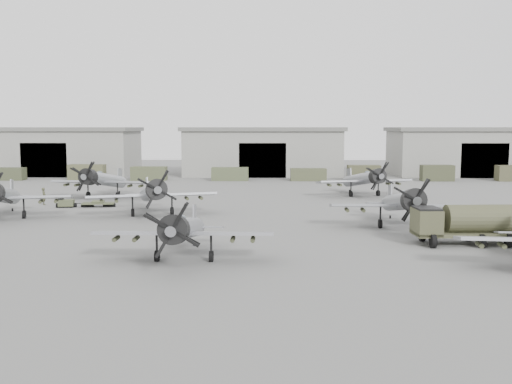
{
  "coord_description": "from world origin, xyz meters",
  "views": [
    {
      "loc": [
        0.83,
        -42.98,
        8.66
      ],
      "look_at": [
        -0.25,
        11.31,
        2.5
      ],
      "focal_mm": 40.0,
      "sensor_mm": 36.0,
      "label": 1
    }
  ],
  "objects_px": {
    "fuel_tanker": "(465,222)",
    "ground_crew": "(44,196)",
    "aircraft_far_0": "(102,180)",
    "aircraft_mid_1": "(152,192)",
    "aircraft_mid_0": "(1,195)",
    "aircraft_far_1": "(365,179)",
    "aircraft_mid_2": "(403,202)",
    "tug_trailer": "(78,203)",
    "aircraft_near_1": "(183,229)"
  },
  "relations": [
    {
      "from": "fuel_tanker",
      "to": "ground_crew",
      "type": "distance_m",
      "value": 44.97
    },
    {
      "from": "aircraft_far_0",
      "to": "fuel_tanker",
      "type": "height_order",
      "value": "aircraft_far_0"
    },
    {
      "from": "fuel_tanker",
      "to": "aircraft_mid_1",
      "type": "bearing_deg",
      "value": 150.42
    },
    {
      "from": "aircraft_mid_0",
      "to": "fuel_tanker",
      "type": "bearing_deg",
      "value": -30.13
    },
    {
      "from": "fuel_tanker",
      "to": "aircraft_far_1",
      "type": "bearing_deg",
      "value": 92.1
    },
    {
      "from": "aircraft_mid_2",
      "to": "tug_trailer",
      "type": "bearing_deg",
      "value": 159.85
    },
    {
      "from": "aircraft_mid_1",
      "to": "aircraft_mid_2",
      "type": "height_order",
      "value": "aircraft_mid_1"
    },
    {
      "from": "tug_trailer",
      "to": "ground_crew",
      "type": "xyz_separation_m",
      "value": [
        -4.49,
        1.83,
        0.53
      ]
    },
    {
      "from": "aircraft_near_1",
      "to": "aircraft_far_1",
      "type": "height_order",
      "value": "aircraft_far_1"
    },
    {
      "from": "aircraft_mid_0",
      "to": "aircraft_far_1",
      "type": "height_order",
      "value": "aircraft_mid_0"
    },
    {
      "from": "aircraft_mid_1",
      "to": "fuel_tanker",
      "type": "distance_m",
      "value": 29.21
    },
    {
      "from": "fuel_tanker",
      "to": "aircraft_mid_0",
      "type": "bearing_deg",
      "value": 162.35
    },
    {
      "from": "aircraft_mid_0",
      "to": "aircraft_far_0",
      "type": "distance_m",
      "value": 16.91
    },
    {
      "from": "aircraft_far_0",
      "to": "tug_trailer",
      "type": "xyz_separation_m",
      "value": [
        -0.34,
        -7.9,
        -1.86
      ]
    },
    {
      "from": "aircraft_mid_2",
      "to": "aircraft_far_1",
      "type": "height_order",
      "value": "aircraft_mid_2"
    },
    {
      "from": "aircraft_mid_0",
      "to": "tug_trailer",
      "type": "height_order",
      "value": "aircraft_mid_0"
    },
    {
      "from": "fuel_tanker",
      "to": "tug_trailer",
      "type": "bearing_deg",
      "value": 149.11
    },
    {
      "from": "aircraft_near_1",
      "to": "fuel_tanker",
      "type": "bearing_deg",
      "value": 17.09
    },
    {
      "from": "aircraft_mid_0",
      "to": "tug_trailer",
      "type": "bearing_deg",
      "value": 46.59
    },
    {
      "from": "aircraft_mid_0",
      "to": "aircraft_mid_2",
      "type": "distance_m",
      "value": 37.04
    },
    {
      "from": "aircraft_mid_1",
      "to": "ground_crew",
      "type": "distance_m",
      "value": 15.83
    },
    {
      "from": "aircraft_far_0",
      "to": "aircraft_far_1",
      "type": "bearing_deg",
      "value": 12.03
    },
    {
      "from": "aircraft_near_1",
      "to": "aircraft_mid_1",
      "type": "distance_m",
      "value": 20.19
    },
    {
      "from": "aircraft_near_1",
      "to": "fuel_tanker",
      "type": "xyz_separation_m",
      "value": [
        20.08,
        5.97,
        -0.42
      ]
    },
    {
      "from": "aircraft_mid_2",
      "to": "tug_trailer",
      "type": "distance_m",
      "value": 34.65
    },
    {
      "from": "aircraft_mid_1",
      "to": "tug_trailer",
      "type": "relative_size",
      "value": 2.12
    },
    {
      "from": "aircraft_mid_1",
      "to": "fuel_tanker",
      "type": "height_order",
      "value": "aircraft_mid_1"
    },
    {
      "from": "aircraft_mid_0",
      "to": "aircraft_near_1",
      "type": "bearing_deg",
      "value": -55.35
    },
    {
      "from": "aircraft_mid_0",
      "to": "aircraft_mid_1",
      "type": "bearing_deg",
      "value": -4.69
    },
    {
      "from": "fuel_tanker",
      "to": "ground_crew",
      "type": "xyz_separation_m",
      "value": [
        -39.77,
        20.98,
        -0.74
      ]
    },
    {
      "from": "aircraft_mid_2",
      "to": "aircraft_far_1",
      "type": "distance_m",
      "value": 22.89
    },
    {
      "from": "aircraft_near_1",
      "to": "aircraft_mid_1",
      "type": "height_order",
      "value": "aircraft_mid_1"
    },
    {
      "from": "aircraft_near_1",
      "to": "aircraft_mid_1",
      "type": "bearing_deg",
      "value": 107.52
    },
    {
      "from": "fuel_tanker",
      "to": "tug_trailer",
      "type": "height_order",
      "value": "fuel_tanker"
    },
    {
      "from": "aircraft_near_1",
      "to": "aircraft_mid_2",
      "type": "relative_size",
      "value": 0.94
    },
    {
      "from": "ground_crew",
      "to": "aircraft_mid_0",
      "type": "bearing_deg",
      "value": 158.13
    },
    {
      "from": "aircraft_near_1",
      "to": "aircraft_far_0",
      "type": "height_order",
      "value": "aircraft_far_0"
    },
    {
      "from": "aircraft_mid_0",
      "to": "aircraft_mid_2",
      "type": "bearing_deg",
      "value": -21.26
    },
    {
      "from": "aircraft_mid_2",
      "to": "tug_trailer",
      "type": "xyz_separation_m",
      "value": [
        -32.3,
        12.42,
        -1.82
      ]
    },
    {
      "from": "aircraft_mid_0",
      "to": "aircraft_mid_1",
      "type": "relative_size",
      "value": 1.0
    },
    {
      "from": "aircraft_far_0",
      "to": "aircraft_far_1",
      "type": "height_order",
      "value": "aircraft_far_0"
    },
    {
      "from": "aircraft_mid_1",
      "to": "tug_trailer",
      "type": "bearing_deg",
      "value": 130.81
    },
    {
      "from": "aircraft_mid_0",
      "to": "aircraft_far_1",
      "type": "distance_m",
      "value": 41.91
    },
    {
      "from": "aircraft_far_1",
      "to": "fuel_tanker",
      "type": "xyz_separation_m",
      "value": [
        2.33,
        -29.62,
        -0.51
      ]
    },
    {
      "from": "aircraft_far_0",
      "to": "ground_crew",
      "type": "distance_m",
      "value": 7.87
    },
    {
      "from": "aircraft_near_1",
      "to": "aircraft_far_1",
      "type": "relative_size",
      "value": 0.95
    },
    {
      "from": "aircraft_near_1",
      "to": "tug_trailer",
      "type": "relative_size",
      "value": 1.94
    },
    {
      "from": "aircraft_far_0",
      "to": "aircraft_far_1",
      "type": "xyz_separation_m",
      "value": [
        32.62,
        2.57,
        -0.09
      ]
    },
    {
      "from": "aircraft_mid_0",
      "to": "ground_crew",
      "type": "bearing_deg",
      "value": 74.98
    },
    {
      "from": "aircraft_mid_2",
      "to": "aircraft_far_0",
      "type": "distance_m",
      "value": 37.87
    }
  ]
}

